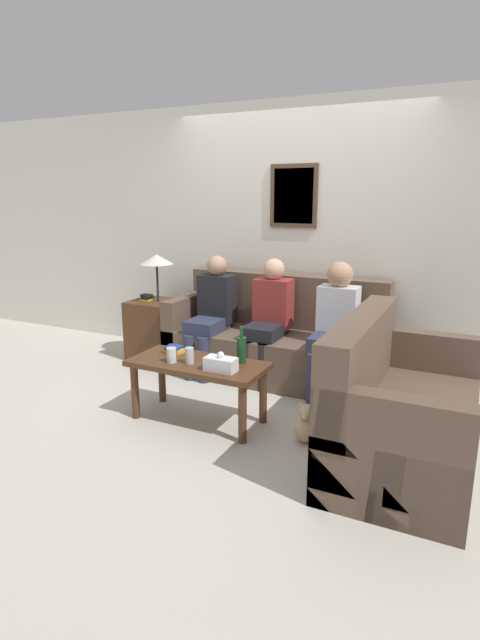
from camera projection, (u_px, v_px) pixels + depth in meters
name	position (u px, v px, depth m)	size (l,w,h in m)	color
ground_plane	(254.00, 392.00, 4.45)	(16.00, 16.00, 0.00)	beige
wall_back	(294.00, 237.00, 4.95)	(9.00, 0.08, 2.60)	silver
couch_main	(276.00, 342.00, 4.81)	(2.02, 0.83, 0.96)	brown
couch_side	(397.00, 414.00, 3.24)	(0.83, 1.48, 0.96)	brown
coffee_table	(198.00, 371.00, 3.81)	(1.05, 0.49, 0.48)	#4C2D19
side_table_with_lamp	(155.00, 324.00, 5.31)	(0.47, 0.47, 1.12)	#4C2D19
wine_bottle	(242.00, 349.00, 3.74)	(0.07, 0.07, 0.28)	#19421E
drinking_glass	(171.00, 355.00, 3.76)	(0.07, 0.07, 0.11)	silver
book_stack	(174.00, 349.00, 4.01)	(0.16, 0.11, 0.05)	gold
soda_can	(190.00, 356.00, 3.74)	(0.07, 0.07, 0.12)	#BCBCC1
tissue_box	(221.00, 364.00, 3.58)	(0.23, 0.12, 0.15)	silver
person_left	(212.00, 310.00, 4.85)	(0.34, 0.58, 1.14)	#2D334C
person_middle	(269.00, 315.00, 4.64)	(0.34, 0.57, 1.14)	black
person_right	(334.00, 323.00, 4.30)	(0.34, 0.58, 1.16)	#2D334C
teddy_bear	(307.00, 425.00, 3.54)	(0.18, 0.18, 0.28)	tan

